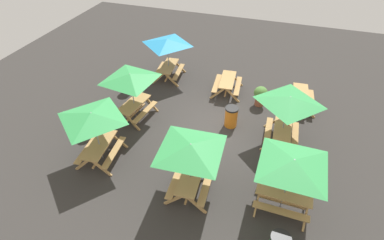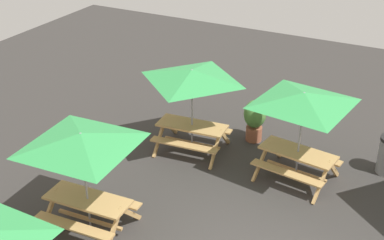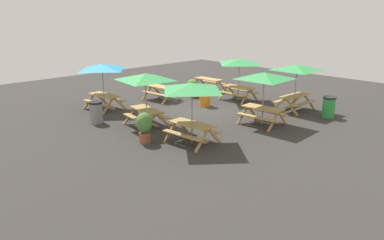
{
  "view_description": "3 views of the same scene",
  "coord_description": "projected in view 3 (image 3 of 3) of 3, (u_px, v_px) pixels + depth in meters",
  "views": [
    {
      "loc": [
        9.88,
        2.39,
        8.76
      ],
      "look_at": [
        0.67,
        -0.64,
        0.9
      ],
      "focal_mm": 28.0,
      "sensor_mm": 36.0,
      "label": 1
    },
    {
      "loc": [
        -2.61,
        7.22,
        7.26
      ],
      "look_at": [
        3.03,
        -3.64,
        0.9
      ],
      "focal_mm": 50.0,
      "sensor_mm": 36.0,
      "label": 2
    },
    {
      "loc": [
        12.67,
        -12.89,
        4.86
      ],
      "look_at": [
        3.03,
        -3.64,
        0.9
      ],
      "focal_mm": 35.0,
      "sensor_mm": 36.0,
      "label": 3
    }
  ],
  "objects": [
    {
      "name": "picnic_table_5",
      "position": [
        297.0,
        71.0,
        18.21
      ],
      "size": [
        2.83,
        2.83,
        2.34
      ],
      "rotation": [
        0.0,
        0.0,
        1.55
      ],
      "color": "tan",
      "rests_on": "ground"
    },
    {
      "name": "potted_plant_1",
      "position": [
        144.0,
        126.0,
        14.01
      ],
      "size": [
        0.61,
        0.61,
        1.18
      ],
      "color": "#935138",
      "rests_on": "ground"
    },
    {
      "name": "picnic_table_2",
      "position": [
        239.0,
        64.0,
        20.28
      ],
      "size": [
        2.05,
        2.05,
        2.34
      ],
      "rotation": [
        0.0,
        0.0,
        0.03
      ],
      "color": "tan",
      "rests_on": "ground"
    },
    {
      "name": "potted_plant_0",
      "position": [
        192.0,
        87.0,
        21.5
      ],
      "size": [
        0.66,
        0.66,
        1.02
      ],
      "color": "#935138",
      "rests_on": "ground"
    },
    {
      "name": "picnic_table_6",
      "position": [
        208.0,
        82.0,
        23.07
      ],
      "size": [
        1.89,
        1.64,
        0.81
      ],
      "rotation": [
        0.0,
        0.0,
        0.07
      ],
      "color": "tan",
      "rests_on": "ground"
    },
    {
      "name": "picnic_table_3",
      "position": [
        162.0,
        90.0,
        20.76
      ],
      "size": [
        1.91,
        1.67,
        0.81
      ],
      "rotation": [
        0.0,
        0.0,
        0.09
      ],
      "color": "tan",
      "rests_on": "ground"
    },
    {
      "name": "picnic_table_0",
      "position": [
        192.0,
        91.0,
        13.62
      ],
      "size": [
        2.17,
        2.17,
        2.34
      ],
      "rotation": [
        0.0,
        0.0,
        0.09
      ],
      "color": "tan",
      "rests_on": "ground"
    },
    {
      "name": "picnic_table_1",
      "position": [
        264.0,
        80.0,
        15.9
      ],
      "size": [
        2.82,
        2.82,
        2.34
      ],
      "rotation": [
        0.0,
        0.0,
        0.06
      ],
      "color": "tan",
      "rests_on": "ground"
    },
    {
      "name": "trash_bin_green",
      "position": [
        329.0,
        107.0,
        17.39
      ],
      "size": [
        0.59,
        0.59,
        0.98
      ],
      "color": "green",
      "rests_on": "ground"
    },
    {
      "name": "ground_plane",
      "position": [
        202.0,
        111.0,
        18.7
      ],
      "size": [
        28.21,
        28.21,
        0.0
      ],
      "primitive_type": "plane",
      "color": "#33302D",
      "rests_on": "ground"
    },
    {
      "name": "picnic_table_7",
      "position": [
        102.0,
        70.0,
        18.37
      ],
      "size": [
        2.16,
        2.16,
        2.34
      ],
      "rotation": [
        0.0,
        0.0,
        0.09
      ],
      "color": "tan",
      "rests_on": "ground"
    },
    {
      "name": "picnic_table_4",
      "position": [
        145.0,
        81.0,
        15.63
      ],
      "size": [
        2.8,
        2.8,
        2.34
      ],
      "rotation": [
        0.0,
        0.0,
        -0.14
      ],
      "color": "tan",
      "rests_on": "ground"
    },
    {
      "name": "trash_bin_orange",
      "position": [
        205.0,
        97.0,
        19.48
      ],
      "size": [
        0.59,
        0.59,
        0.98
      ],
      "color": "orange",
      "rests_on": "ground"
    },
    {
      "name": "trash_bin_gray",
      "position": [
        96.0,
        112.0,
        16.51
      ],
      "size": [
        0.59,
        0.59,
        0.98
      ],
      "color": "gray",
      "rests_on": "ground"
    }
  ]
}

